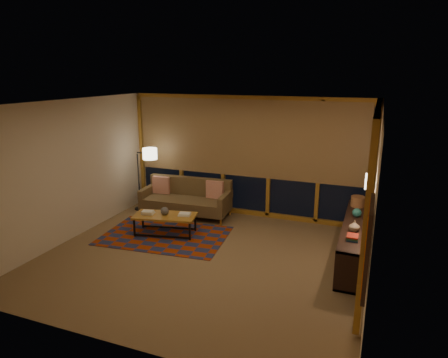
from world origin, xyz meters
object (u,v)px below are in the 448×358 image
(coffee_table, at_px, (165,225))
(floor_lamp, at_px, (139,178))
(bookshelf, at_px, (354,240))
(sofa, at_px, (186,198))

(coffee_table, distance_m, floor_lamp, 1.84)
(bookshelf, bearing_deg, sofa, 167.08)
(floor_lamp, bearing_deg, coffee_table, -38.11)
(coffee_table, bearing_deg, sofa, 83.35)
(bookshelf, bearing_deg, coffee_table, -175.44)
(sofa, bearing_deg, bookshelf, -16.46)
(coffee_table, height_order, bookshelf, bookshelf)
(coffee_table, relative_size, bookshelf, 0.47)
(sofa, xyz_separation_m, bookshelf, (3.72, -0.85, -0.08))
(sofa, relative_size, coffee_table, 1.61)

